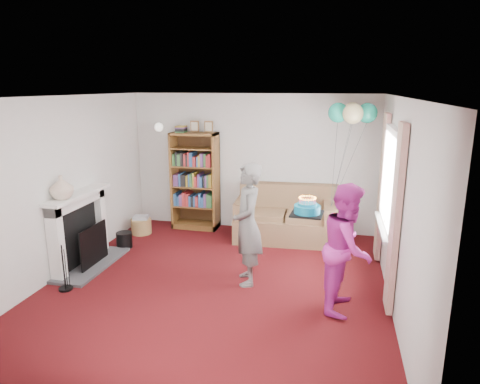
% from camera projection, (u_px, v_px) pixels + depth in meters
% --- Properties ---
extents(ground, '(5.00, 5.00, 0.00)m').
position_uv_depth(ground, '(216.00, 285.00, 5.81)').
color(ground, '#340707').
rests_on(ground, ground).
extents(wall_back, '(4.50, 0.02, 2.50)m').
position_uv_depth(wall_back, '(252.00, 163.00, 7.88)').
color(wall_back, silver).
rests_on(wall_back, ground).
extents(wall_left, '(0.02, 5.00, 2.50)m').
position_uv_depth(wall_left, '(60.00, 187.00, 5.99)').
color(wall_left, silver).
rests_on(wall_left, ground).
extents(wall_right, '(0.02, 5.00, 2.50)m').
position_uv_depth(wall_right, '(399.00, 207.00, 5.02)').
color(wall_right, silver).
rests_on(wall_right, ground).
extents(ceiling, '(4.50, 5.00, 0.01)m').
position_uv_depth(ceiling, '(213.00, 96.00, 5.20)').
color(ceiling, white).
rests_on(ceiling, wall_back).
extents(fireplace, '(0.55, 1.80, 1.12)m').
position_uv_depth(fireplace, '(83.00, 233.00, 6.32)').
color(fireplace, '#3F3F42').
rests_on(fireplace, ground).
extents(window_bay, '(0.14, 2.02, 2.20)m').
position_uv_depth(window_bay, '(388.00, 197.00, 5.61)').
color(window_bay, white).
rests_on(window_bay, ground).
extents(wall_sconce, '(0.16, 0.23, 0.16)m').
position_uv_depth(wall_sconce, '(159.00, 127.00, 7.97)').
color(wall_sconce, gold).
rests_on(wall_sconce, ground).
extents(bookcase, '(0.85, 0.42, 2.01)m').
position_uv_depth(bookcase, '(196.00, 181.00, 7.99)').
color(bookcase, '#472B14').
rests_on(bookcase, ground).
extents(sofa, '(1.75, 0.93, 0.93)m').
position_uv_depth(sofa, '(286.00, 219.00, 7.54)').
color(sofa, brown).
rests_on(sofa, ground).
extents(wicker_basket, '(0.37, 0.37, 0.34)m').
position_uv_depth(wicker_basket, '(141.00, 225.00, 7.80)').
color(wicker_basket, olive).
rests_on(wicker_basket, ground).
extents(person_striped, '(0.56, 0.70, 1.66)m').
position_uv_depth(person_striped, '(248.00, 224.00, 5.70)').
color(person_striped, black).
rests_on(person_striped, ground).
extents(person_magenta, '(0.69, 0.83, 1.55)m').
position_uv_depth(person_magenta, '(347.00, 248.00, 5.03)').
color(person_magenta, '#B6248D').
rests_on(person_magenta, ground).
extents(birthday_cake, '(0.39, 0.39, 0.22)m').
position_uv_depth(birthday_cake, '(307.00, 209.00, 5.28)').
color(birthday_cake, black).
rests_on(birthday_cake, ground).
extents(balloons, '(0.75, 0.75, 1.70)m').
position_uv_depth(balloons, '(353.00, 113.00, 6.65)').
color(balloons, '#3F3F3F').
rests_on(balloons, ground).
extents(mantel_vase, '(0.37, 0.37, 0.33)m').
position_uv_depth(mantel_vase, '(62.00, 187.00, 5.81)').
color(mantel_vase, beige).
rests_on(mantel_vase, fireplace).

